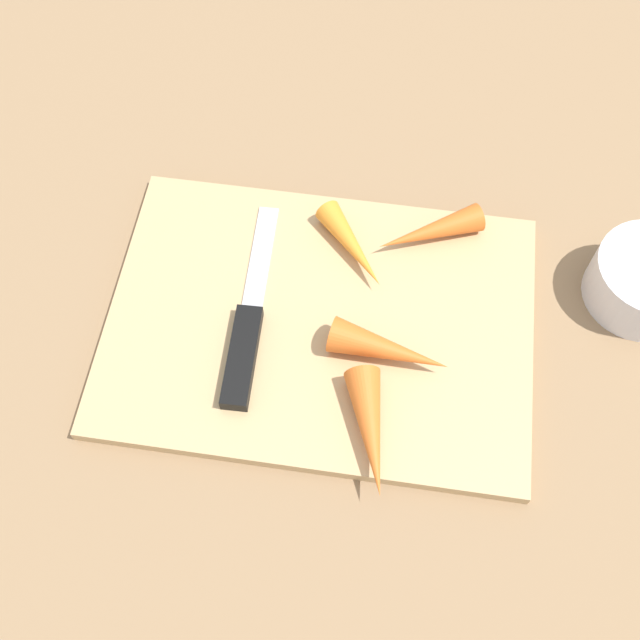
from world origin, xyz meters
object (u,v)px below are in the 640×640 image
(carrot_short, at_px, (429,232))
(carrot_longest, at_px, (371,432))
(knife, at_px, (245,343))
(carrot_shortest, at_px, (353,246))
(carrot_long, at_px, (389,350))
(cutting_board, at_px, (320,323))

(carrot_short, xyz_separation_m, carrot_longest, (0.03, 0.19, 0.00))
(carrot_short, distance_m, carrot_longest, 0.20)
(knife, relative_size, carrot_shortest, 2.21)
(carrot_long, height_order, carrot_shortest, carrot_long)
(carrot_longest, xyz_separation_m, carrot_shortest, (0.04, -0.17, -0.00))
(carrot_long, xyz_separation_m, carrot_longest, (0.01, 0.07, -0.00))
(cutting_board, height_order, carrot_longest, carrot_longest)
(carrot_long, relative_size, carrot_shortest, 1.08)
(cutting_board, distance_m, carrot_short, 0.13)
(knife, bearing_deg, carrot_longest, -122.38)
(cutting_board, height_order, carrot_long, carrot_long)
(carrot_short, height_order, carrot_shortest, carrot_short)
(carrot_longest, bearing_deg, carrot_shortest, 177.26)
(carrot_long, bearing_deg, carrot_shortest, 122.79)
(cutting_board, relative_size, knife, 1.79)
(carrot_long, relative_size, carrot_longest, 0.98)
(knife, xyz_separation_m, carrot_shortest, (-0.08, -0.10, 0.01))
(cutting_board, xyz_separation_m, knife, (0.06, 0.03, 0.01))
(knife, relative_size, carrot_longest, 2.00)
(knife, bearing_deg, cutting_board, -62.13)
(cutting_board, height_order, carrot_short, carrot_short)
(carrot_short, bearing_deg, carrot_long, 51.34)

